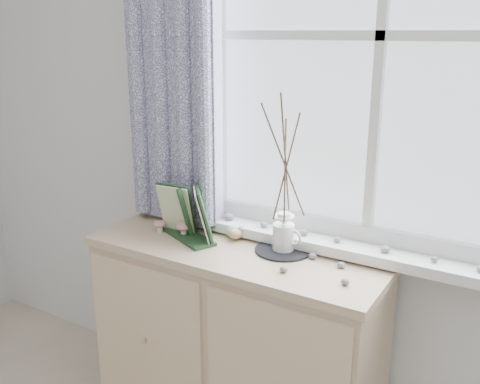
% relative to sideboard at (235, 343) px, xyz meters
% --- Properties ---
extents(sideboard, '(1.20, 0.45, 0.85)m').
position_rel_sideboard_xyz_m(sideboard, '(0.00, 0.00, 0.00)').
color(sideboard, tan).
rests_on(sideboard, ground).
extents(botanical_book, '(0.35, 0.25, 0.23)m').
position_rel_sideboard_xyz_m(botanical_book, '(-0.22, -0.03, 0.54)').
color(botanical_book, '#1C3A1F').
rests_on(botanical_book, sideboard).
extents(toadstool_cluster, '(0.18, 0.16, 0.10)m').
position_rel_sideboard_xyz_m(toadstool_cluster, '(-0.30, 0.04, 0.48)').
color(toadstool_cluster, silver).
rests_on(toadstool_cluster, sideboard).
extents(wooden_eggs, '(0.09, 0.11, 0.07)m').
position_rel_sideboard_xyz_m(wooden_eggs, '(-0.06, 0.11, 0.45)').
color(wooden_eggs, tan).
rests_on(wooden_eggs, sideboard).
extents(songbird_figurine, '(0.11, 0.06, 0.06)m').
position_rel_sideboard_xyz_m(songbird_figurine, '(-0.06, 0.10, 0.45)').
color(songbird_figurine, silver).
rests_on(songbird_figurine, sideboard).
extents(crocheted_doily, '(0.22, 0.22, 0.01)m').
position_rel_sideboard_xyz_m(crocheted_doily, '(0.17, 0.07, 0.43)').
color(crocheted_doily, black).
rests_on(crocheted_doily, sideboard).
extents(twig_pitcher, '(0.25, 0.25, 0.62)m').
position_rel_sideboard_xyz_m(twig_pitcher, '(0.17, 0.07, 0.78)').
color(twig_pitcher, white).
rests_on(twig_pitcher, crocheted_doily).
extents(sideboard_pebbles, '(0.33, 0.23, 0.02)m').
position_rel_sideboard_xyz_m(sideboard_pebbles, '(0.33, 0.01, 0.43)').
color(sideboard_pebbles, gray).
rests_on(sideboard_pebbles, sideboard).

